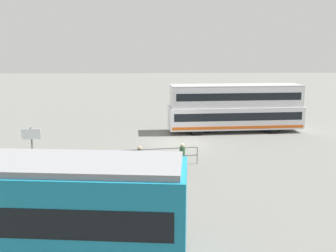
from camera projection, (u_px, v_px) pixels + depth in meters
name	position (u px, v px, depth m)	size (l,w,h in m)	color
ground_plane	(181.00, 143.00, 27.43)	(160.00, 160.00, 0.00)	slate
double_decker_bus	(235.00, 108.00, 30.92)	(11.23, 3.14, 3.95)	white
pedestrian_near_railing	(140.00, 158.00, 20.47)	(0.38, 0.38, 1.63)	#4C3F2D
pedestrian_crossing	(182.00, 155.00, 21.23)	(0.36, 0.36, 1.59)	black
pedestrian_railing	(135.00, 155.00, 21.80)	(7.55, 1.02, 1.08)	gray
info_sign	(32.00, 140.00, 21.47)	(1.06, 0.19, 2.44)	slate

